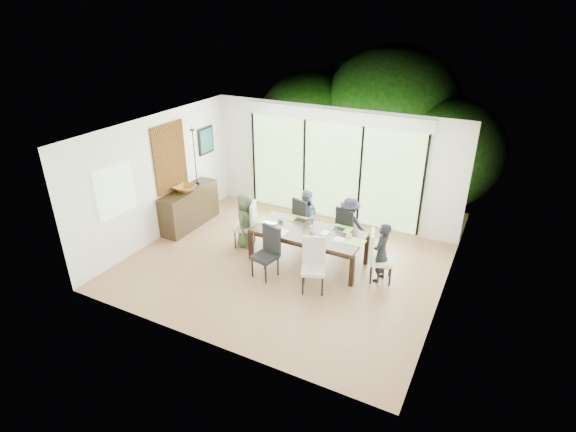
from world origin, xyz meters
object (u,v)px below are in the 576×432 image
at_px(cup_a, 281,219).
at_px(chair_left_end, 244,224).
at_px(chair_right_end, 382,257).
at_px(sideboard, 190,207).
at_px(cup_c, 349,236).
at_px(vase, 312,228).
at_px(laptop, 268,224).
at_px(chair_far_left, 306,218).
at_px(person_far_left, 306,215).
at_px(person_right_end, 381,253).
at_px(person_far_right, 349,224).
at_px(chair_near_left, 265,253).
at_px(chair_far_right, 349,228).
at_px(table_top, 309,232).
at_px(bowl, 185,188).
at_px(person_left_end, 245,220).
at_px(cup_b, 313,233).
at_px(chair_near_right, 313,266).

bearing_deg(cup_a, chair_left_end, -169.38).
xyz_separation_m(chair_right_end, sideboard, (-4.63, 0.22, -0.04)).
distance_m(cup_a, cup_c, 1.50).
bearing_deg(vase, laptop, -170.54).
height_order(chair_far_left, person_far_left, person_far_left).
distance_m(chair_left_end, laptop, 0.69).
bearing_deg(person_right_end, person_far_right, -123.52).
bearing_deg(cup_a, chair_near_left, -78.91).
height_order(chair_far_right, chair_near_left, same).
relative_size(table_top, chair_far_left, 2.18).
distance_m(chair_far_right, cup_c, 0.82).
height_order(vase, cup_a, vase).
xyz_separation_m(chair_far_right, laptop, (-1.40, -0.95, 0.19)).
bearing_deg(chair_far_right, laptop, 49.71).
relative_size(chair_far_left, chair_far_right, 1.00).
bearing_deg(chair_near_left, chair_right_end, 35.75).
bearing_deg(person_far_right, cup_a, 27.21).
bearing_deg(chair_near_left, sideboard, 169.84).
bearing_deg(chair_far_left, person_far_left, 109.76).
distance_m(person_right_end, person_far_right, 1.25).
bearing_deg(bowl, table_top, -2.12).
relative_size(person_far_right, cup_a, 10.40).
xyz_separation_m(person_left_end, cup_c, (2.28, 0.10, 0.14)).
relative_size(chair_left_end, cup_b, 11.00).
height_order(person_right_end, cup_b, person_right_end).
bearing_deg(chair_left_end, cup_c, 73.53).
xyz_separation_m(chair_left_end, bowl, (-1.63, 0.12, 0.47)).
distance_m(person_left_end, sideboard, 1.67).
xyz_separation_m(cup_b, sideboard, (-3.28, 0.32, -0.27)).
relative_size(person_far_left, bowl, 2.43).
distance_m(chair_near_right, vase, 1.05).
distance_m(sideboard, bowl, 0.53).
relative_size(chair_right_end, cup_a, 8.87).
xyz_separation_m(chair_far_left, laptop, (-0.40, -0.95, 0.19)).
bearing_deg(chair_far_left, chair_near_left, 108.09).
relative_size(chair_far_left, cup_a, 8.87).
xyz_separation_m(chair_far_right, cup_b, (-0.40, -0.95, 0.22)).
bearing_deg(cup_b, chair_right_end, 4.24).
height_order(chair_left_end, cup_a, chair_left_end).
bearing_deg(chair_left_end, bowl, -113.01).
bearing_deg(chair_right_end, chair_far_right, 31.21).
height_order(person_left_end, sideboard, person_left_end).
distance_m(chair_near_right, cup_a, 1.59).
bearing_deg(table_top, laptop, -173.29).
relative_size(chair_far_right, cup_b, 11.00).
relative_size(chair_left_end, vase, 9.17).
relative_size(chair_left_end, person_far_right, 0.85).
xyz_separation_m(chair_near_right, sideboard, (-3.63, 1.09, -0.04)).
bearing_deg(cup_c, bowl, 179.77).
bearing_deg(chair_left_end, chair_near_left, 30.02).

